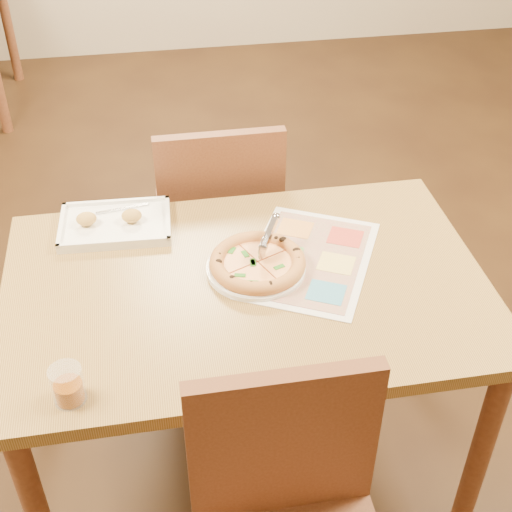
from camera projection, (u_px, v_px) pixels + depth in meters
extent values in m
plane|color=black|center=(248.00, 449.00, 2.36)|extent=(7.00, 7.00, 0.00)
cube|color=olive|center=(246.00, 288.00, 1.93)|extent=(1.30, 0.85, 0.04)
cylinder|color=brown|center=(54.00, 320.00, 2.36)|extent=(0.06, 0.06, 0.68)
cylinder|color=brown|center=(481.00, 450.00, 1.95)|extent=(0.06, 0.06, 0.68)
cylinder|color=brown|center=(395.00, 281.00, 2.51)|extent=(0.06, 0.06, 0.68)
cube|color=brown|center=(283.00, 446.00, 1.55)|extent=(0.42, 0.04, 0.45)
cube|color=brown|center=(216.00, 218.00, 2.63)|extent=(0.42, 0.42, 0.04)
cube|color=brown|center=(221.00, 195.00, 2.34)|extent=(0.42, 0.04, 0.45)
cylinder|color=brown|center=(8.00, 28.00, 4.48)|extent=(0.06, 0.06, 0.68)
cylinder|color=white|center=(256.00, 268.00, 1.95)|extent=(0.28, 0.28, 0.01)
cylinder|color=#DA884A|center=(258.00, 265.00, 1.94)|extent=(0.25, 0.25, 0.01)
cylinder|color=#FCD689|center=(258.00, 262.00, 1.94)|extent=(0.22, 0.22, 0.01)
torus|color=#DA884A|center=(258.00, 262.00, 1.94)|extent=(0.26, 0.26, 0.04)
cylinder|color=silver|center=(263.00, 247.00, 1.93)|extent=(0.04, 0.06, 0.07)
cube|color=silver|center=(270.00, 232.00, 1.96)|extent=(0.07, 0.10, 0.05)
cube|color=white|center=(116.00, 225.00, 2.11)|extent=(0.33, 0.24, 0.02)
cube|color=silver|center=(115.00, 222.00, 2.10)|extent=(0.16, 0.04, 0.00)
ellipsoid|color=gold|center=(86.00, 219.00, 2.08)|extent=(0.06, 0.05, 0.04)
ellipsoid|color=gold|center=(132.00, 216.00, 2.10)|extent=(0.06, 0.05, 0.04)
cylinder|color=#86400A|center=(69.00, 391.00, 1.58)|extent=(0.06, 0.06, 0.05)
cylinder|color=white|center=(68.00, 385.00, 1.57)|extent=(0.07, 0.07, 0.09)
cube|color=silver|center=(310.00, 259.00, 1.99)|extent=(0.49, 0.55, 0.00)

